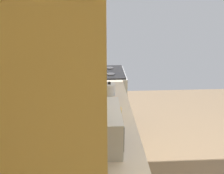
# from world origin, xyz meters

# --- Properties ---
(wall_back) EXTENTS (4.04, 0.12, 2.78)m
(wall_back) POSITION_xyz_m (0.00, 1.47, 1.39)
(wall_back) COLOR #F0CE86
(wall_back) RESTS_ON ground_plane
(upper_cabinets) EXTENTS (1.82, 0.31, 0.66)m
(upper_cabinets) POSITION_xyz_m (-0.38, 1.26, 1.84)
(upper_cabinets) COLOR #D8BA6F
(oven_range) EXTENTS (0.71, 0.68, 1.09)m
(oven_range) POSITION_xyz_m (1.54, 1.08, 0.47)
(oven_range) COLOR #B7BABF
(oven_range) RESTS_ON ground_plane
(microwave) EXTENTS (0.47, 0.35, 0.26)m
(microwave) POSITION_xyz_m (-0.24, 1.14, 1.04)
(microwave) COLOR #B7BABF
(microwave) RESTS_ON counter_run
(bowl) EXTENTS (0.18, 0.18, 0.06)m
(bowl) POSITION_xyz_m (0.20, 1.01, 0.95)
(bowl) COLOR gold
(bowl) RESTS_ON counter_run
(kettle) EXTENTS (0.18, 0.13, 0.15)m
(kettle) POSITION_xyz_m (0.69, 1.01, 0.98)
(kettle) COLOR #B7BABF
(kettle) RESTS_ON counter_run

